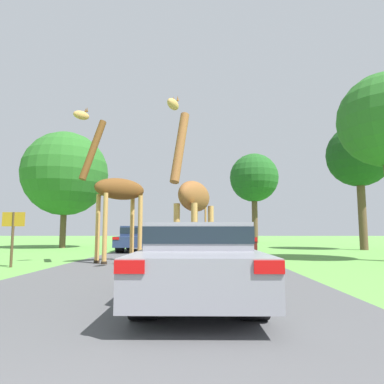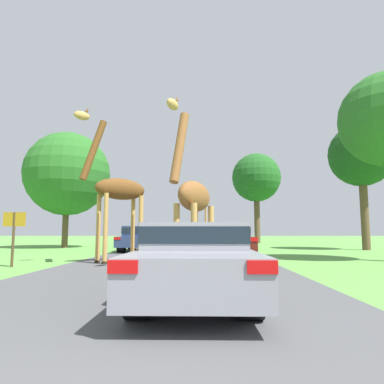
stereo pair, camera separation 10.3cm
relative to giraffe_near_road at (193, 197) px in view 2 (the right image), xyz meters
name	(u,v)px [view 2 (the right image)]	position (x,y,z in m)	size (l,w,h in m)	color
road	(188,244)	(-0.78, 19.52, -2.15)	(7.06, 120.00, 0.00)	#4C4C4F
giraffe_near_road	(193,197)	(0.00, 0.00, 0.00)	(1.52, 2.80, 4.98)	tan
giraffe_companion	(117,191)	(-2.76, 1.53, 0.39)	(2.40, 2.23, 5.34)	tan
car_lead_maroon	(195,257)	(0.13, -4.81, -1.48)	(1.72, 4.68, 1.23)	gray
car_queue_right	(140,238)	(-3.09, 8.47, -1.41)	(1.86, 4.56, 1.37)	navy
car_queue_left	(206,236)	(0.75, 17.33, -1.43)	(1.99, 4.70, 1.33)	#144C28
car_far_ahead	(215,237)	(1.19, 11.36, -1.42)	(1.88, 4.45, 1.36)	black
car_verge_right	(228,241)	(1.45, 4.61, -1.47)	(1.93, 4.29, 1.28)	#561914
tree_centre_back	(67,174)	(-8.76, 12.08, 2.81)	(5.65, 5.65, 7.80)	brown
tree_right_cluster	(361,156)	(10.01, 9.87, 3.50)	(3.84, 3.84, 7.63)	brown
tree_mid_field	(256,178)	(5.66, 21.90, 4.01)	(4.64, 4.64, 8.53)	brown
sign_post	(14,229)	(-5.57, -0.08, -0.98)	(0.70, 0.08, 1.69)	#4C3823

